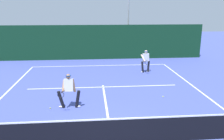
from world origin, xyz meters
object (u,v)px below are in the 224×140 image
Objects in this scene: light_pole at (128,5)px; tennis_ball at (50,108)px; player_far at (146,60)px; tennis_ball_extra at (163,97)px; player_near at (69,89)px.

tennis_ball is at bearing -113.51° from light_pole.
tennis_ball_extra is (-0.21, -5.06, -0.87)m from player_far.
light_pole is at bearing 66.49° from tennis_ball.
tennis_ball is 1.00× the size of tennis_ball_extra.
tennis_ball_extra is at bearing 9.79° from tennis_ball.
tennis_ball is 0.01× the size of light_pole.
tennis_ball is at bearing -170.21° from tennis_ball_extra.
light_pole reaches higher than tennis_ball_extra.
light_pole is (-0.27, 6.89, 4.05)m from player_far.
tennis_ball_extra is 0.01× the size of light_pole.
tennis_ball_extra is at bearing -89.73° from light_pole.
tennis_ball_extra is (4.80, 0.90, -0.87)m from player_near.
player_far is 8.48m from tennis_ball.
tennis_ball is (-5.89, -6.04, -0.87)m from player_far.
light_pole reaches higher than player_near.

